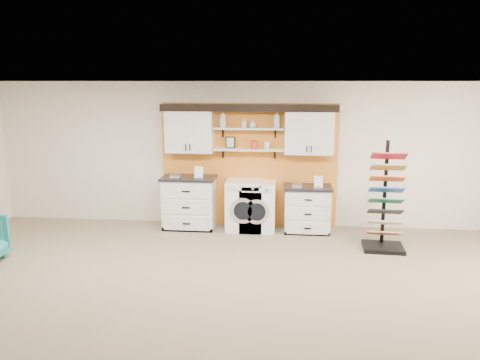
# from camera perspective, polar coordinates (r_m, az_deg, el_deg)

# --- Properties ---
(floor) EXTENTS (10.00, 10.00, 0.00)m
(floor) POSITION_cam_1_polar(r_m,az_deg,el_deg) (5.75, -2.10, -17.26)
(floor) COLOR #837258
(floor) RESTS_ON ground
(ceiling) EXTENTS (10.00, 10.00, 0.00)m
(ceiling) POSITION_cam_1_polar(r_m,az_deg,el_deg) (5.01, -2.35, 11.89)
(ceiling) COLOR white
(ceiling) RESTS_ON wall_back
(wall_back) EXTENTS (10.00, 0.00, 10.00)m
(wall_back) POSITION_cam_1_polar(r_m,az_deg,el_deg) (9.10, 1.13, 3.11)
(wall_back) COLOR silver
(wall_back) RESTS_ON floor
(accent_panel) EXTENTS (3.40, 0.07, 2.40)m
(accent_panel) POSITION_cam_1_polar(r_m,az_deg,el_deg) (9.10, 1.11, 1.83)
(accent_panel) COLOR orange
(accent_panel) RESTS_ON wall_back
(upper_cabinet_left) EXTENTS (0.90, 0.35, 0.84)m
(upper_cabinet_left) POSITION_cam_1_polar(r_m,az_deg,el_deg) (8.99, -6.19, 6.02)
(upper_cabinet_left) COLOR white
(upper_cabinet_left) RESTS_ON wall_back
(upper_cabinet_right) EXTENTS (0.90, 0.35, 0.84)m
(upper_cabinet_right) POSITION_cam_1_polar(r_m,az_deg,el_deg) (8.82, 8.42, 5.84)
(upper_cabinet_right) COLOR white
(upper_cabinet_right) RESTS_ON wall_back
(shelf_lower) EXTENTS (1.32, 0.28, 0.03)m
(shelf_lower) POSITION_cam_1_polar(r_m,az_deg,el_deg) (8.89, 1.04, 3.74)
(shelf_lower) COLOR white
(shelf_lower) RESTS_ON wall_back
(shelf_upper) EXTENTS (1.32, 0.28, 0.03)m
(shelf_upper) POSITION_cam_1_polar(r_m,az_deg,el_deg) (8.84, 1.05, 6.31)
(shelf_upper) COLOR white
(shelf_upper) RESTS_ON wall_back
(crown_molding) EXTENTS (3.30, 0.41, 0.13)m
(crown_molding) POSITION_cam_1_polar(r_m,az_deg,el_deg) (8.82, 1.06, 8.89)
(crown_molding) COLOR black
(crown_molding) RESTS_ON wall_back
(picture_frame) EXTENTS (0.18, 0.02, 0.22)m
(picture_frame) POSITION_cam_1_polar(r_m,az_deg,el_deg) (8.95, -1.18, 4.61)
(picture_frame) COLOR black
(picture_frame) RESTS_ON shelf_lower
(canister_red) EXTENTS (0.11, 0.11, 0.16)m
(canister_red) POSITION_cam_1_polar(r_m,az_deg,el_deg) (8.87, 1.69, 4.34)
(canister_red) COLOR red
(canister_red) RESTS_ON shelf_lower
(canister_cream) EXTENTS (0.10, 0.10, 0.14)m
(canister_cream) POSITION_cam_1_polar(r_m,az_deg,el_deg) (8.85, 3.31, 4.25)
(canister_cream) COLOR silver
(canister_cream) RESTS_ON shelf_lower
(base_cabinet_left) EXTENTS (1.03, 0.66, 1.01)m
(base_cabinet_left) POSITION_cam_1_polar(r_m,az_deg,el_deg) (9.09, -6.19, -2.74)
(base_cabinet_left) COLOR white
(base_cabinet_left) RESTS_ON floor
(base_cabinet_right) EXTENTS (0.90, 0.66, 0.88)m
(base_cabinet_right) POSITION_cam_1_polar(r_m,az_deg,el_deg) (8.94, 8.18, -3.48)
(base_cabinet_right) COLOR white
(base_cabinet_right) RESTS_ON floor
(washer) EXTENTS (0.68, 0.71, 0.96)m
(washer) POSITION_cam_1_polar(r_m,az_deg,el_deg) (8.95, 0.55, -3.08)
(washer) COLOR white
(washer) RESTS_ON floor
(dryer) EXTENTS (0.66, 0.71, 0.93)m
(dryer) POSITION_cam_1_polar(r_m,az_deg,el_deg) (8.93, 2.18, -3.22)
(dryer) COLOR white
(dryer) RESTS_ON floor
(sample_rack) EXTENTS (0.70, 0.60, 1.84)m
(sample_rack) POSITION_cam_1_polar(r_m,az_deg,el_deg) (8.26, 17.22, -4.29)
(sample_rack) COLOR black
(sample_rack) RESTS_ON floor
(soap_bottle_a) EXTENTS (0.16, 0.16, 0.33)m
(soap_bottle_a) POSITION_cam_1_polar(r_m,az_deg,el_deg) (8.87, -2.09, 7.48)
(soap_bottle_a) COLOR silver
(soap_bottle_a) RESTS_ON shelf_upper
(soap_bottle_b) EXTENTS (0.10, 0.10, 0.18)m
(soap_bottle_b) POSITION_cam_1_polar(r_m,az_deg,el_deg) (8.83, 0.56, 6.98)
(soap_bottle_b) COLOR silver
(soap_bottle_b) RESTS_ON shelf_upper
(soap_bottle_c) EXTENTS (0.17, 0.17, 0.15)m
(soap_bottle_c) POSITION_cam_1_polar(r_m,az_deg,el_deg) (8.82, 1.54, 6.89)
(soap_bottle_c) COLOR silver
(soap_bottle_c) RESTS_ON shelf_upper
(soap_bottle_d) EXTENTS (0.18, 0.18, 0.33)m
(soap_bottle_d) POSITION_cam_1_polar(r_m,az_deg,el_deg) (8.80, 4.51, 7.42)
(soap_bottle_d) COLOR silver
(soap_bottle_d) RESTS_ON shelf_upper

